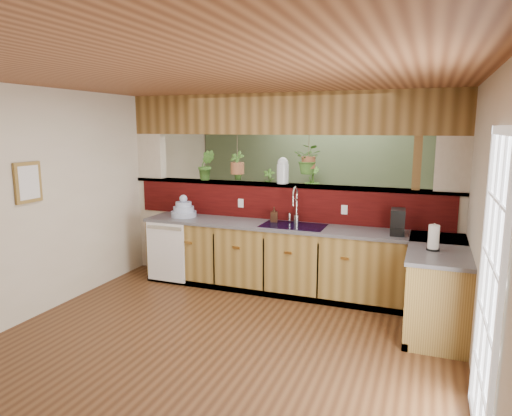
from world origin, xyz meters
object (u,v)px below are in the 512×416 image
at_px(glass_jar, 283,171).
at_px(dish_stack, 184,210).
at_px(faucet, 295,203).
at_px(paper_towel, 434,238).
at_px(shelving_console, 296,220).
at_px(soap_dispenser, 274,215).
at_px(coffee_maker, 398,223).

bearing_deg(glass_jar, dish_stack, -165.22).
relative_size(faucet, glass_jar, 1.38).
distance_m(faucet, paper_towel, 1.88).
bearing_deg(dish_stack, glass_jar, 14.78).
height_order(glass_jar, shelving_console, glass_jar).
relative_size(dish_stack, soap_dispenser, 1.74).
relative_size(faucet, coffee_maker, 1.63).
bearing_deg(faucet, dish_stack, -175.20).
relative_size(soap_dispenser, paper_towel, 0.73).
bearing_deg(glass_jar, coffee_maker, -14.92).
bearing_deg(coffee_maker, shelving_console, 126.07).
height_order(dish_stack, soap_dispenser, dish_stack).
relative_size(soap_dispenser, shelving_console, 0.14).
bearing_deg(faucet, shelving_console, 105.33).
xyz_separation_m(dish_stack, shelving_console, (1.01, 2.26, -0.50)).
bearing_deg(dish_stack, faucet, 4.80).
distance_m(faucet, coffee_maker, 1.33).
distance_m(soap_dispenser, paper_towel, 2.12).
distance_m(paper_towel, shelving_console, 3.73).
relative_size(faucet, dish_stack, 1.38).
bearing_deg(dish_stack, paper_towel, -11.17).
relative_size(soap_dispenser, coffee_maker, 0.68).
bearing_deg(soap_dispenser, paper_towel, -20.78).
height_order(coffee_maker, shelving_console, coffee_maker).
xyz_separation_m(dish_stack, coffee_maker, (2.90, -0.06, 0.04)).
height_order(paper_towel, shelving_console, paper_towel).
bearing_deg(faucet, paper_towel, -24.76).
relative_size(glass_jar, shelving_console, 0.24).
bearing_deg(soap_dispenser, dish_stack, -175.57).
xyz_separation_m(soap_dispenser, paper_towel, (1.98, -0.75, 0.03)).
bearing_deg(glass_jar, faucet, -41.94).
xyz_separation_m(coffee_maker, glass_jar, (-1.55, 0.41, 0.53)).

